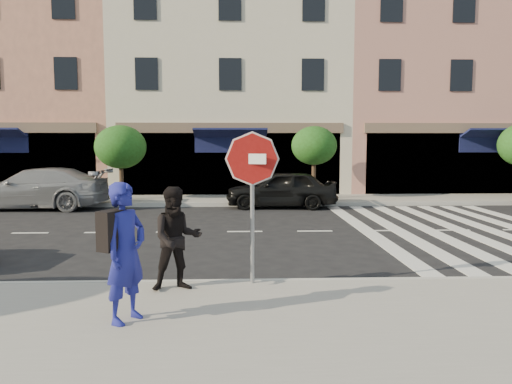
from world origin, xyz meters
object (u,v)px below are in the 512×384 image
object	(u,v)px
car_far_left	(36,188)
stop_sign	(252,174)
photographer	(126,252)
car_far_mid	(281,189)
walker	(177,239)

from	to	relation	value
car_far_left	stop_sign	bearing A→B (deg)	39.16
stop_sign	photographer	bearing A→B (deg)	-115.22
car_far_left	car_far_mid	distance (m)	9.30
car_far_mid	car_far_left	bearing A→B (deg)	-86.44
walker	car_far_mid	bearing A→B (deg)	61.83
photographer	car_far_left	size ratio (longest dim) A/B	0.35
photographer	walker	distance (m)	1.49
photographer	walker	size ratio (longest dim) A/B	1.11
stop_sign	walker	bearing A→B (deg)	-145.10
photographer	stop_sign	bearing A→B (deg)	-15.59
photographer	car_far_mid	distance (m)	12.90
stop_sign	car_far_mid	world-z (taller)	stop_sign
walker	car_far_left	xyz separation A→B (m)	(-6.62, 11.10, -0.21)
car_far_left	car_far_mid	size ratio (longest dim) A/B	1.26
stop_sign	car_far_left	bearing A→B (deg)	145.92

